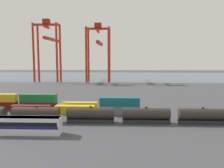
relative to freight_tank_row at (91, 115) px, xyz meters
The scene contains 13 objects.
ground_plane 55.07m from the freight_tank_row, 101.72° to the left, with size 420.00×420.00×0.00m, color #424247.
harbour_water 156.42m from the freight_tank_row, 94.10° to the left, with size 400.00×110.00×0.01m, color #384C60.
freight_tank_row is the anchor object (origin of this frame).
shipping_container_2 21.98m from the freight_tank_row, 154.25° to the left, with size 12.10×2.44×2.60m, color maroon.
shipping_container_3 11.34m from the freight_tank_row, 122.51° to the left, with size 12.10×2.44×2.60m, color gold.
shipping_container_4 12.24m from the freight_tank_row, 51.38° to the left, with size 12.10×2.44×2.60m, color slate.
shipping_container_5 12.34m from the freight_tank_row, 51.38° to the left, with size 12.10×2.44×2.60m, color #146066.
shipping_container_9 24.60m from the freight_tank_row, 141.85° to the left, with size 12.10×2.44×2.60m, color maroon.
shipping_container_10 24.65m from the freight_tank_row, 141.85° to the left, with size 12.10×2.44×2.60m, color #197538.
shipping_container_11 16.30m from the freight_tank_row, 111.05° to the left, with size 12.10×2.44×2.60m, color gold.
shipping_container_12 17.02m from the freight_tank_row, 63.29° to the left, with size 12.10×2.44×2.60m, color orange.
gantry_crane_west 124.95m from the freight_tank_row, 111.94° to the left, with size 18.21×41.65×44.66m.
gantry_crane_central 115.76m from the freight_tank_row, 94.37° to the left, with size 17.31×38.56×41.66m.
Camera 1 is at (19.30, -75.04, 17.26)m, focal length 37.95 mm.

